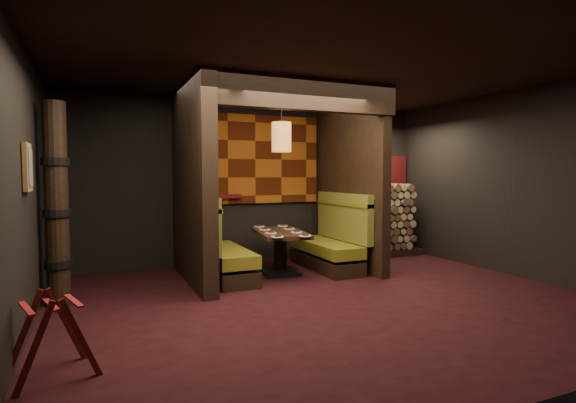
# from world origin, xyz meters

# --- Properties ---
(floor) EXTENTS (6.50, 5.50, 0.02)m
(floor) POSITION_xyz_m (0.00, 0.00, -0.01)
(floor) COLOR black
(floor) RESTS_ON ground
(ceiling) EXTENTS (6.50, 5.50, 0.02)m
(ceiling) POSITION_xyz_m (0.00, 0.00, 2.86)
(ceiling) COLOR black
(ceiling) RESTS_ON ground
(wall_back) EXTENTS (6.50, 0.02, 2.85)m
(wall_back) POSITION_xyz_m (0.00, 2.76, 1.43)
(wall_back) COLOR black
(wall_back) RESTS_ON ground
(wall_front) EXTENTS (6.50, 0.02, 2.85)m
(wall_front) POSITION_xyz_m (0.00, -2.76, 1.43)
(wall_front) COLOR black
(wall_front) RESTS_ON ground
(wall_left) EXTENTS (0.02, 5.50, 2.85)m
(wall_left) POSITION_xyz_m (-3.26, 0.00, 1.43)
(wall_left) COLOR black
(wall_left) RESTS_ON ground
(wall_right) EXTENTS (0.02, 5.50, 2.85)m
(wall_right) POSITION_xyz_m (3.26, 0.00, 1.43)
(wall_right) COLOR black
(wall_right) RESTS_ON ground
(partition_left) EXTENTS (0.20, 2.20, 2.85)m
(partition_left) POSITION_xyz_m (-1.35, 1.65, 1.43)
(partition_left) COLOR black
(partition_left) RESTS_ON floor
(partition_right) EXTENTS (0.15, 2.10, 2.85)m
(partition_right) POSITION_xyz_m (1.30, 1.70, 1.43)
(partition_right) COLOR black
(partition_right) RESTS_ON floor
(header_beam) EXTENTS (2.85, 0.18, 0.44)m
(header_beam) POSITION_xyz_m (-0.02, 0.70, 2.63)
(header_beam) COLOR black
(header_beam) RESTS_ON partition_left
(tapa_back_panel) EXTENTS (2.40, 0.06, 1.55)m
(tapa_back_panel) POSITION_xyz_m (-0.02, 2.71, 1.82)
(tapa_back_panel) COLOR #8E4611
(tapa_back_panel) RESTS_ON wall_back
(tapa_side_panel) EXTENTS (0.04, 1.85, 1.45)m
(tapa_side_panel) POSITION_xyz_m (-1.23, 1.82, 1.85)
(tapa_side_panel) COLOR #8E4611
(tapa_side_panel) RESTS_ON partition_left
(lacquer_shelf) EXTENTS (0.60, 0.12, 0.07)m
(lacquer_shelf) POSITION_xyz_m (-0.60, 2.65, 1.18)
(lacquer_shelf) COLOR #5A0F15
(lacquer_shelf) RESTS_ON wall_back
(booth_bench_left) EXTENTS (0.68, 1.60, 1.14)m
(booth_bench_left) POSITION_xyz_m (-0.96, 1.65, 0.40)
(booth_bench_left) COLOR black
(booth_bench_left) RESTS_ON floor
(booth_bench_right) EXTENTS (0.68, 1.60, 1.14)m
(booth_bench_right) POSITION_xyz_m (0.93, 1.65, 0.40)
(booth_bench_right) COLOR black
(booth_bench_right) RESTS_ON floor
(dining_table) EXTENTS (0.87, 1.36, 0.67)m
(dining_table) POSITION_xyz_m (-0.00, 1.60, 0.44)
(dining_table) COLOR black
(dining_table) RESTS_ON floor
(place_settings) EXTENTS (0.77, 1.53, 0.03)m
(place_settings) POSITION_xyz_m (-0.00, 1.60, 0.68)
(place_settings) COLOR white
(place_settings) RESTS_ON dining_table
(pendant_lamp) EXTENTS (0.30, 0.30, 0.96)m
(pendant_lamp) POSITION_xyz_m (-0.00, 1.55, 2.12)
(pendant_lamp) COLOR #A56832
(pendant_lamp) RESTS_ON ceiling
(framed_picture) EXTENTS (0.05, 0.36, 0.46)m
(framed_picture) POSITION_xyz_m (-3.22, 0.10, 1.62)
(framed_picture) COLOR olive
(framed_picture) RESTS_ON wall_left
(luggage_rack) EXTENTS (0.73, 0.60, 0.69)m
(luggage_rack) POSITION_xyz_m (-2.97, -0.99, 0.34)
(luggage_rack) COLOR #440D0A
(luggage_rack) RESTS_ON floor
(totem_column) EXTENTS (0.31, 0.31, 2.40)m
(totem_column) POSITION_xyz_m (-3.05, 1.10, 1.19)
(totem_column) COLOR black
(totem_column) RESTS_ON floor
(firewood_stack) EXTENTS (1.73, 0.70, 1.36)m
(firewood_stack) POSITION_xyz_m (2.29, 2.35, 0.68)
(firewood_stack) COLOR black
(firewood_stack) RESTS_ON floor
(mosaic_header) EXTENTS (1.83, 0.10, 0.56)m
(mosaic_header) POSITION_xyz_m (2.29, 2.68, 1.64)
(mosaic_header) COLOR maroon
(mosaic_header) RESTS_ON wall_back
(bay_front_post) EXTENTS (0.08, 0.08, 2.85)m
(bay_front_post) POSITION_xyz_m (1.39, 1.96, 1.43)
(bay_front_post) COLOR black
(bay_front_post) RESTS_ON floor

